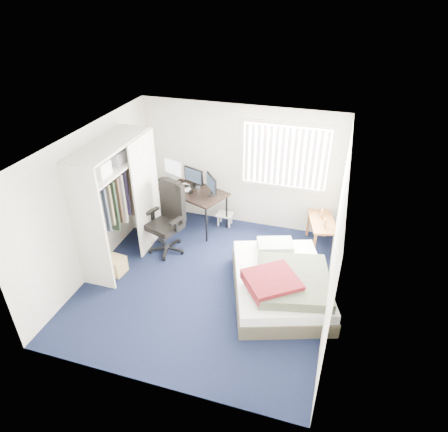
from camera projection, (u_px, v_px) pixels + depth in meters
ground at (206, 282)px, 6.85m from camera, size 4.20×4.20×0.00m
room_shell at (204, 205)px, 6.07m from camera, size 4.20×4.20×4.20m
window_assembly at (285, 157)px, 7.47m from camera, size 1.72×0.09×1.32m
closet at (117, 192)px, 6.79m from camera, size 0.64×1.84×2.22m
desk at (189, 187)px, 8.10m from camera, size 1.79×1.30×1.26m
office_chair at (168, 225)px, 7.43m from camera, size 0.83×0.83×1.39m
footstool at (225, 216)px, 8.32m from camera, size 0.33×0.26×0.27m
nightstand at (322, 224)px, 7.45m from camera, size 0.64×0.95×0.78m
bed at (281, 283)px, 6.41m from camera, size 1.99×2.30×0.64m
pine_box at (113, 265)px, 7.01m from camera, size 0.44×0.35×0.30m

